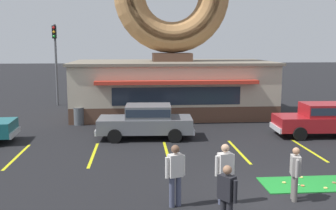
{
  "coord_description": "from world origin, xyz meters",
  "views": [
    {
      "loc": [
        -4.16,
        -10.6,
        4.46
      ],
      "look_at": [
        -2.9,
        5.0,
        2.0
      ],
      "focal_mm": 42.0,
      "sensor_mm": 36.0,
      "label": 1
    }
  ],
  "objects_px": {
    "pedestrian_clipboard_woman": "(295,172)",
    "golf_ball": "(299,185)",
    "pedestrian_leather_jacket_man": "(175,172)",
    "pedestrian_blue_sweater_man": "(227,195)",
    "trash_bin": "(79,116)",
    "car_grey": "(146,120)",
    "traffic_light_pole": "(56,54)",
    "pedestrian_hooded_kid": "(225,171)",
    "car_red": "(323,118)"
  },
  "relations": [
    {
      "from": "car_red",
      "to": "pedestrian_blue_sweater_man",
      "type": "height_order",
      "value": "pedestrian_blue_sweater_man"
    },
    {
      "from": "pedestrian_blue_sweater_man",
      "to": "pedestrian_leather_jacket_man",
      "type": "bearing_deg",
      "value": 124.34
    },
    {
      "from": "pedestrian_hooded_kid",
      "to": "trash_bin",
      "type": "relative_size",
      "value": 1.77
    },
    {
      "from": "golf_ball",
      "to": "car_grey",
      "type": "distance_m",
      "value": 8.25
    },
    {
      "from": "golf_ball",
      "to": "pedestrian_hooded_kid",
      "type": "bearing_deg",
      "value": -156.91
    },
    {
      "from": "golf_ball",
      "to": "pedestrian_blue_sweater_man",
      "type": "relative_size",
      "value": 0.03
    },
    {
      "from": "golf_ball",
      "to": "trash_bin",
      "type": "xyz_separation_m",
      "value": [
        -8.26,
        10.17,
        0.45
      ]
    },
    {
      "from": "car_red",
      "to": "pedestrian_leather_jacket_man",
      "type": "bearing_deg",
      "value": -135.7
    },
    {
      "from": "golf_ball",
      "to": "pedestrian_clipboard_woman",
      "type": "xyz_separation_m",
      "value": [
        -0.6,
        -1.06,
        0.8
      ]
    },
    {
      "from": "car_red",
      "to": "pedestrian_leather_jacket_man",
      "type": "xyz_separation_m",
      "value": [
        -7.95,
        -7.75,
        0.1
      ]
    },
    {
      "from": "car_grey",
      "to": "car_red",
      "type": "bearing_deg",
      "value": -1.58
    },
    {
      "from": "car_grey",
      "to": "pedestrian_blue_sweater_man",
      "type": "distance_m",
      "value": 9.69
    },
    {
      "from": "pedestrian_clipboard_woman",
      "to": "trash_bin",
      "type": "relative_size",
      "value": 1.6
    },
    {
      "from": "pedestrian_blue_sweater_man",
      "to": "car_grey",
      "type": "bearing_deg",
      "value": 99.81
    },
    {
      "from": "golf_ball",
      "to": "car_grey",
      "type": "relative_size",
      "value": 0.01
    },
    {
      "from": "car_red",
      "to": "traffic_light_pole",
      "type": "relative_size",
      "value": 0.8
    },
    {
      "from": "pedestrian_hooded_kid",
      "to": "traffic_light_pole",
      "type": "relative_size",
      "value": 0.3
    },
    {
      "from": "pedestrian_leather_jacket_man",
      "to": "trash_bin",
      "type": "height_order",
      "value": "pedestrian_leather_jacket_man"
    },
    {
      "from": "golf_ball",
      "to": "pedestrian_leather_jacket_man",
      "type": "distance_m",
      "value": 4.32
    },
    {
      "from": "trash_bin",
      "to": "traffic_light_pole",
      "type": "height_order",
      "value": "traffic_light_pole"
    },
    {
      "from": "car_grey",
      "to": "pedestrian_blue_sweater_man",
      "type": "xyz_separation_m",
      "value": [
        1.65,
        -9.55,
        0.04
      ]
    },
    {
      "from": "pedestrian_blue_sweater_man",
      "to": "traffic_light_pole",
      "type": "xyz_separation_m",
      "value": [
        -7.82,
        20.05,
        2.8
      ]
    },
    {
      "from": "car_red",
      "to": "car_grey",
      "type": "bearing_deg",
      "value": 178.42
    },
    {
      "from": "pedestrian_clipboard_woman",
      "to": "golf_ball",
      "type": "bearing_deg",
      "value": 60.37
    },
    {
      "from": "car_grey",
      "to": "trash_bin",
      "type": "height_order",
      "value": "car_grey"
    },
    {
      "from": "car_grey",
      "to": "pedestrian_leather_jacket_man",
      "type": "bearing_deg",
      "value": -85.82
    },
    {
      "from": "golf_ball",
      "to": "pedestrian_blue_sweater_man",
      "type": "height_order",
      "value": "pedestrian_blue_sweater_man"
    },
    {
      "from": "pedestrian_clipboard_woman",
      "to": "pedestrian_leather_jacket_man",
      "type": "bearing_deg",
      "value": -177.47
    },
    {
      "from": "golf_ball",
      "to": "pedestrian_clipboard_woman",
      "type": "distance_m",
      "value": 1.46
    },
    {
      "from": "pedestrian_hooded_kid",
      "to": "car_grey",
      "type": "bearing_deg",
      "value": 104.01
    },
    {
      "from": "pedestrian_leather_jacket_man",
      "to": "trash_bin",
      "type": "xyz_separation_m",
      "value": [
        -4.22,
        11.39,
        -0.48
      ]
    },
    {
      "from": "pedestrian_hooded_kid",
      "to": "trash_bin",
      "type": "distance_m",
      "value": 12.63
    },
    {
      "from": "car_grey",
      "to": "pedestrian_clipboard_woman",
      "type": "height_order",
      "value": "car_grey"
    },
    {
      "from": "pedestrian_hooded_kid",
      "to": "pedestrian_leather_jacket_man",
      "type": "relative_size",
      "value": 0.99
    },
    {
      "from": "pedestrian_hooded_kid",
      "to": "golf_ball",
      "type": "bearing_deg",
      "value": 23.09
    },
    {
      "from": "traffic_light_pole",
      "to": "pedestrian_leather_jacket_man",
      "type": "bearing_deg",
      "value": -69.94
    },
    {
      "from": "pedestrian_blue_sweater_man",
      "to": "trash_bin",
      "type": "relative_size",
      "value": 1.69
    },
    {
      "from": "car_red",
      "to": "golf_ball",
      "type": "bearing_deg",
      "value": -120.81
    },
    {
      "from": "golf_ball",
      "to": "car_red",
      "type": "height_order",
      "value": "car_red"
    },
    {
      "from": "car_red",
      "to": "pedestrian_hooded_kid",
      "type": "distance_m",
      "value": 10.09
    },
    {
      "from": "pedestrian_leather_jacket_man",
      "to": "traffic_light_pole",
      "type": "height_order",
      "value": "traffic_light_pole"
    },
    {
      "from": "pedestrian_leather_jacket_man",
      "to": "traffic_light_pole",
      "type": "xyz_separation_m",
      "value": [
        -6.75,
        18.49,
        2.73
      ]
    },
    {
      "from": "pedestrian_blue_sweater_man",
      "to": "trash_bin",
      "type": "bearing_deg",
      "value": 112.2
    },
    {
      "from": "trash_bin",
      "to": "car_red",
      "type": "bearing_deg",
      "value": -16.63
    },
    {
      "from": "golf_ball",
      "to": "car_red",
      "type": "relative_size",
      "value": 0.01
    },
    {
      "from": "car_grey",
      "to": "traffic_light_pole",
      "type": "bearing_deg",
      "value": 120.44
    },
    {
      "from": "pedestrian_leather_jacket_man",
      "to": "traffic_light_pole",
      "type": "bearing_deg",
      "value": 110.06
    },
    {
      "from": "pedestrian_clipboard_woman",
      "to": "trash_bin",
      "type": "xyz_separation_m",
      "value": [
        -7.66,
        11.23,
        -0.36
      ]
    },
    {
      "from": "golf_ball",
      "to": "pedestrian_hooded_kid",
      "type": "xyz_separation_m",
      "value": [
        -2.66,
        -1.13,
        0.91
      ]
    },
    {
      "from": "car_red",
      "to": "trash_bin",
      "type": "xyz_separation_m",
      "value": [
        -12.16,
        3.63,
        -0.37
      ]
    }
  ]
}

